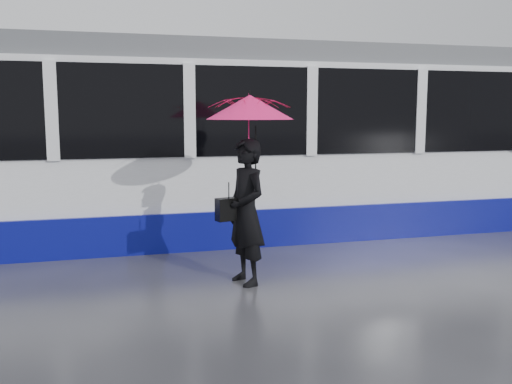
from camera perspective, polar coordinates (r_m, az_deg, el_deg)
name	(u,v)px	position (r m, az deg, el deg)	size (l,w,h in m)	color
ground	(212,272)	(7.94, -4.41, -8.00)	(90.00, 90.00, 0.00)	#2A2A2F
rails	(185,235)	(10.33, -7.10, -4.25)	(34.00, 1.51, 0.02)	#3F3D38
tram	(207,143)	(10.18, -4.90, 4.86)	(26.00, 2.56, 3.35)	white
woman	(246,212)	(7.22, -0.99, -2.02)	(0.68, 0.44, 1.85)	black
umbrella	(250,124)	(7.13, -0.62, 6.78)	(1.34, 1.34, 1.25)	#FF1590
handbag	(229,209)	(7.18, -2.73, -1.72)	(0.36, 0.23, 0.47)	black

